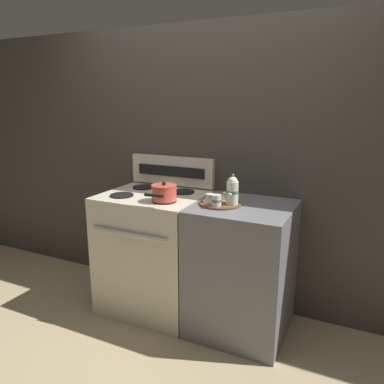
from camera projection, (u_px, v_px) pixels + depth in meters
name	position (u px, v px, depth m)	size (l,w,h in m)	color
ground_plane	(193.00, 314.00, 2.94)	(6.00, 6.00, 0.00)	tan
wall_back	(212.00, 168.00, 2.98)	(6.00, 0.05, 2.20)	#423D38
stove	(155.00, 251.00, 2.96)	(0.76, 0.69, 0.94)	beige
control_panel	(172.00, 171.00, 3.09)	(0.74, 0.05, 0.24)	beige
side_counter	(242.00, 268.00, 2.66)	(0.66, 0.66, 0.93)	slate
saucepan	(164.00, 192.00, 2.63)	(0.18, 0.26, 0.14)	#D14C38
serving_tray	(221.00, 204.00, 2.57)	(0.29, 0.29, 0.01)	brown
teapot	(232.00, 190.00, 2.51)	(0.08, 0.13, 0.21)	white
teacup_left	(210.00, 198.00, 2.58)	(0.10, 0.10, 0.06)	white
teacup_right	(227.00, 197.00, 2.62)	(0.10, 0.10, 0.06)	white
creamer_jug	(216.00, 200.00, 2.48)	(0.07, 0.07, 0.08)	white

